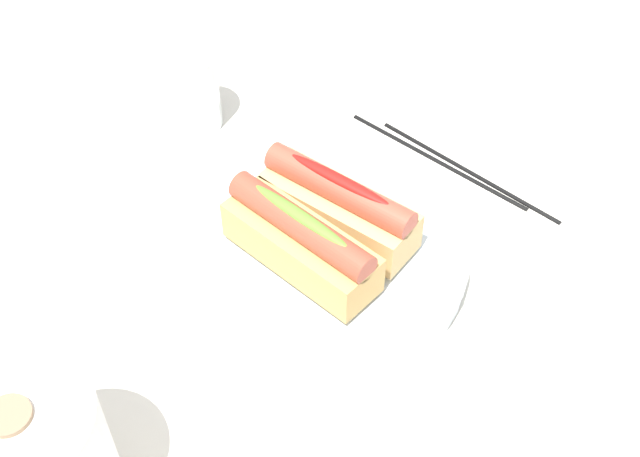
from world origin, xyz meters
name	(u,v)px	position (x,y,z in m)	size (l,w,h in m)	color
ground_plane	(334,268)	(0.00, 0.00, 0.00)	(2.40, 2.40, 0.00)	silver
serving_bowl	(320,253)	(0.01, 0.01, 0.02)	(0.27, 0.27, 0.03)	silver
hotdog_front	(339,205)	(0.02, -0.02, 0.06)	(0.16, 0.08, 0.06)	#DBB270
hotdog_back	(301,241)	(0.01, 0.03, 0.06)	(0.15, 0.06, 0.06)	tan
water_glass	(188,94)	(0.26, -0.03, 0.04)	(0.07, 0.07, 0.09)	white
chopstick_near	(437,159)	(0.03, -0.18, 0.00)	(0.01, 0.01, 0.22)	black
chopstick_far	(466,168)	(0.00, -0.19, 0.00)	(0.01, 0.01, 0.22)	black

